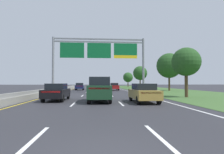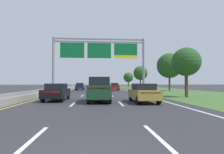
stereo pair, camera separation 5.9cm
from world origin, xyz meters
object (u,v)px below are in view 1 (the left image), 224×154
(pickup_truck_blue, at_px, (98,86))
(car_navy_left_lane_sedan, at_px, (80,86))
(car_darkgreen_centre_lane_suv, at_px, (100,89))
(roadside_tree_mid, at_px, (169,66))
(car_gold_right_lane_sedan, at_px, (144,93))
(roadside_tree_far, at_px, (140,73))
(overhead_sign_gantry, at_px, (99,53))
(car_black_left_lane_sedan, at_px, (57,92))
(roadside_tree_distant, at_px, (128,77))
(roadside_tree_near, at_px, (186,62))
(car_red_right_lane_sedan, at_px, (114,86))

(pickup_truck_blue, height_order, car_navy_left_lane_sedan, pickup_truck_blue)
(car_darkgreen_centre_lane_suv, distance_m, roadside_tree_mid, 25.48)
(car_gold_right_lane_sedan, height_order, roadside_tree_far, roadside_tree_far)
(roadside_tree_mid, xyz_separation_m, roadside_tree_far, (-1.89, 17.54, -0.66))
(roadside_tree_mid, bearing_deg, overhead_sign_gantry, -155.85)
(pickup_truck_blue, distance_m, roadside_tree_mid, 14.90)
(overhead_sign_gantry, bearing_deg, roadside_tree_far, 62.68)
(car_gold_right_lane_sedan, xyz_separation_m, roadside_tree_mid, (10.71, 21.44, 4.26))
(car_darkgreen_centre_lane_suv, xyz_separation_m, car_black_left_lane_sedan, (-3.92, 1.38, -0.28))
(car_black_left_lane_sedan, height_order, roadside_tree_distant, roadside_tree_distant)
(roadside_tree_near, distance_m, roadside_tree_far, 34.19)
(pickup_truck_blue, xyz_separation_m, roadside_tree_near, (9.74, -15.56, 2.89))
(car_red_right_lane_sedan, distance_m, car_darkgreen_centre_lane_suv, 24.40)
(roadside_tree_mid, bearing_deg, car_red_right_lane_sedan, 162.32)
(overhead_sign_gantry, bearing_deg, car_red_right_lane_sedan, 71.36)
(roadside_tree_near, height_order, roadside_tree_distant, roadside_tree_near)
(car_gold_right_lane_sedan, height_order, car_red_right_lane_sedan, same)
(car_red_right_lane_sedan, distance_m, car_black_left_lane_sedan, 23.93)
(pickup_truck_blue, bearing_deg, car_gold_right_lane_sedan, -170.70)
(overhead_sign_gantry, relative_size, car_gold_right_lane_sedan, 3.41)
(car_gold_right_lane_sedan, height_order, car_navy_left_lane_sedan, same)
(car_red_right_lane_sedan, bearing_deg, car_darkgreen_centre_lane_suv, 171.37)
(roadside_tree_near, bearing_deg, car_navy_left_lane_sedan, 122.57)
(car_navy_left_lane_sedan, height_order, car_black_left_lane_sedan, same)
(car_navy_left_lane_sedan, bearing_deg, car_red_right_lane_sedan, -103.49)
(car_navy_left_lane_sedan, bearing_deg, roadside_tree_near, -148.70)
(roadside_tree_far, xyz_separation_m, roadside_tree_distant, (-0.99, 15.82, -0.80))
(car_gold_right_lane_sedan, bearing_deg, roadside_tree_near, -51.70)
(car_gold_right_lane_sedan, height_order, car_black_left_lane_sedan, same)
(roadside_tree_mid, bearing_deg, car_darkgreen_centre_lane_suv, -124.76)
(roadside_tree_near, bearing_deg, car_gold_right_lane_sedan, -141.37)
(car_navy_left_lane_sedan, bearing_deg, overhead_sign_gantry, -161.41)
(car_navy_left_lane_sedan, distance_m, roadside_tree_near, 25.87)
(car_black_left_lane_sedan, xyz_separation_m, roadside_tree_near, (13.69, 2.76, 3.15))
(overhead_sign_gantry, height_order, car_black_left_lane_sedan, overhead_sign_gantry)
(pickup_truck_blue, distance_m, car_darkgreen_centre_lane_suv, 19.70)
(roadside_tree_near, height_order, roadside_tree_mid, roadside_tree_mid)
(pickup_truck_blue, bearing_deg, roadside_tree_mid, -86.82)
(car_darkgreen_centre_lane_suv, height_order, roadside_tree_near, roadside_tree_near)
(car_black_left_lane_sedan, distance_m, roadside_tree_near, 14.32)
(pickup_truck_blue, xyz_separation_m, roadside_tree_mid, (14.32, 0.97, 4.00))
(pickup_truck_blue, height_order, roadside_tree_near, roadside_tree_near)
(overhead_sign_gantry, xyz_separation_m, car_darkgreen_centre_lane_suv, (-0.10, -14.28, -5.32))
(car_gold_right_lane_sedan, distance_m, roadside_tree_far, 40.13)
(car_gold_right_lane_sedan, bearing_deg, roadside_tree_far, -13.08)
(overhead_sign_gantry, xyz_separation_m, roadside_tree_mid, (14.25, 6.39, -1.34))
(car_black_left_lane_sedan, height_order, roadside_tree_mid, roadside_tree_mid)
(overhead_sign_gantry, bearing_deg, roadside_tree_near, -46.37)
(overhead_sign_gantry, height_order, roadside_tree_mid, overhead_sign_gantry)
(roadside_tree_distant, bearing_deg, car_red_right_lane_sedan, -105.07)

